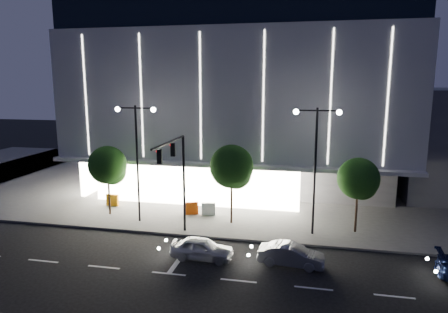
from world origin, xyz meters
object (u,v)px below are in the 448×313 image
tree_left (108,167)px  car_lead (202,248)px  traffic_mast (177,168)px  car_second (291,255)px  street_lamp_west (137,146)px  barrier_d (209,209)px  street_lamp_east (316,153)px  barrier_a (112,200)px  tree_mid (232,169)px  tree_right (359,181)px  barrier_c (191,208)px

tree_left → car_lead: size_ratio=1.47×
traffic_mast → car_second: size_ratio=1.82×
street_lamp_west → car_lead: street_lamp_west is taller
car_lead → traffic_mast: bearing=44.0°
street_lamp_west → car_lead: 9.76m
tree_left → barrier_d: 8.65m
street_lamp_east → barrier_a: bearing=169.6°
tree_left → car_second: bearing=-22.3°
tree_mid → barrier_a: bearing=169.2°
tree_mid → street_lamp_east: bearing=-9.7°
street_lamp_west → barrier_d: (4.86, 2.41, -5.31)m
tree_right → car_second: tree_right is taller
tree_left → tree_right: tree_left is taller
tree_right → car_second: bearing=-125.6°
car_lead → car_second: bearing=-86.2°
tree_left → barrier_d: (7.84, 1.39, -3.38)m
traffic_mast → tree_mid: size_ratio=1.15×
car_lead → car_second: size_ratio=1.00×
tree_right → car_second: 8.08m
barrier_a → barrier_d: (8.71, -0.68, 0.00)m
tree_left → car_lead: bearing=-33.8°
car_second → barrier_a: (-15.57, 8.09, 0.01)m
tree_mid → car_second: size_ratio=1.59×
tree_mid → car_lead: 7.26m
car_second → traffic_mast: bearing=79.0°
street_lamp_east → car_lead: street_lamp_east is taller
traffic_mast → tree_right: 12.63m
tree_left → barrier_a: tree_left is taller
street_lamp_west → barrier_d: size_ratio=8.18×
street_lamp_east → barrier_d: size_ratio=8.18×
car_second → barrier_a: 17.54m
barrier_c → barrier_a: bearing=151.9°
car_lead → barrier_d: car_lead is taller
tree_left → barrier_a: 4.06m
street_lamp_east → car_second: bearing=-104.4°
traffic_mast → tree_mid: 4.82m
tree_right → car_lead: tree_right is taller
car_lead → car_second: 5.39m
tree_right → tree_left: bearing=180.0°
street_lamp_east → tree_left: 16.12m
car_second → barrier_d: car_second is taller
tree_mid → car_lead: bearing=-96.4°
street_lamp_west → tree_right: 16.19m
barrier_c → barrier_d: bearing=-17.7°
tree_right → car_lead: bearing=-147.3°
car_second → barrier_c: car_second is taller
street_lamp_east → car_second: size_ratio=2.32×
street_lamp_east → barrier_c: (-9.53, 2.31, -5.31)m
tree_right → barrier_a: tree_right is taller
street_lamp_west → street_lamp_east: same height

